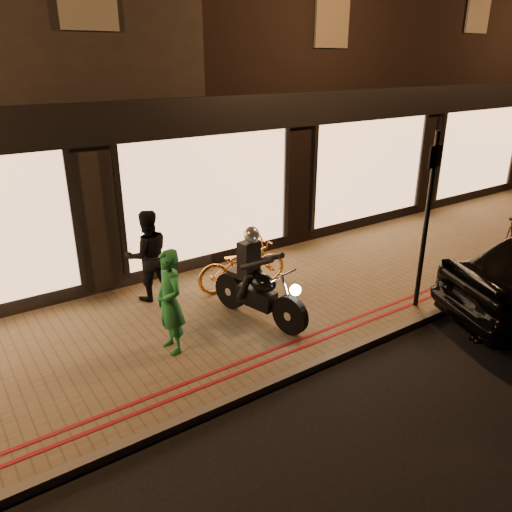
% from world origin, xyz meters
% --- Properties ---
extents(ground, '(90.00, 90.00, 0.00)m').
position_xyz_m(ground, '(0.00, 0.00, 0.00)').
color(ground, black).
rests_on(ground, ground).
extents(sidewalk, '(50.00, 4.00, 0.12)m').
position_xyz_m(sidewalk, '(0.00, 2.00, 0.06)').
color(sidewalk, brown).
rests_on(sidewalk, ground).
extents(kerb_stone, '(50.00, 0.14, 0.12)m').
position_xyz_m(kerb_stone, '(0.00, 0.05, 0.06)').
color(kerb_stone, '#59544C').
rests_on(kerb_stone, ground).
extents(red_kerb_lines, '(50.00, 0.26, 0.01)m').
position_xyz_m(red_kerb_lines, '(0.00, 0.55, 0.12)').
color(red_kerb_lines, maroon).
rests_on(red_kerb_lines, sidewalk).
extents(building_row, '(48.00, 10.11, 8.50)m').
position_xyz_m(building_row, '(-0.00, 8.99, 4.25)').
color(building_row, black).
rests_on(building_row, ground).
extents(motorcycle, '(0.71, 1.92, 1.59)m').
position_xyz_m(motorcycle, '(-0.52, 1.57, 0.73)').
color(motorcycle, black).
rests_on(motorcycle, sidewalk).
extents(sign_post, '(0.35, 0.09, 3.00)m').
position_xyz_m(sign_post, '(2.06, 0.40, 1.80)').
color(sign_post, black).
rests_on(sign_post, sidewalk).
extents(bicycle_gold, '(1.82, 0.84, 0.92)m').
position_xyz_m(bicycle_gold, '(-0.06, 2.72, 0.58)').
color(bicycle_gold, orange).
rests_on(bicycle_gold, sidewalk).
extents(person_green, '(0.38, 0.58, 1.58)m').
position_xyz_m(person_green, '(-2.08, 1.50, 0.91)').
color(person_green, '#207837').
rests_on(person_green, sidewalk).
extents(person_dark, '(0.88, 0.73, 1.64)m').
position_xyz_m(person_dark, '(-1.65, 3.30, 0.94)').
color(person_dark, black).
rests_on(person_dark, sidewalk).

